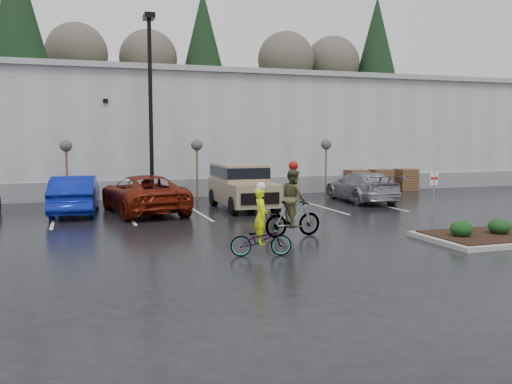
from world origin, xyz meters
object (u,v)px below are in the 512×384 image
object	(u,v)px
sapling_west	(66,149)
cyclist_olive	(293,210)
sapling_mid	(197,148)
sapling_east	(326,147)
pallet_stack_c	(406,179)
car_far_silver	(361,187)
cyclist_hivis	(261,233)
pallet_stack_a	(356,181)
pallet_stack_b	(380,180)
suv_tan	(243,187)
lamppost	(150,88)
car_blue	(75,195)
car_red	(143,194)
fire_lane_sign	(433,194)

from	to	relation	value
sapling_west	cyclist_olive	bearing A→B (deg)	-57.79
sapling_mid	sapling_east	world-z (taller)	same
pallet_stack_c	car_far_silver	distance (m)	7.14
cyclist_hivis	cyclist_olive	distance (m)	3.12
sapling_mid	cyclist_hivis	size ratio (longest dim) A/B	1.53
pallet_stack_c	car_far_silver	world-z (taller)	car_far_silver
pallet_stack_a	car_far_silver	size ratio (longest dim) A/B	0.25
pallet_stack_b	suv_tan	xyz separation A→B (m)	(-10.48, -5.22, 0.35)
lamppost	car_far_silver	size ratio (longest dim) A/B	1.72
pallet_stack_c	cyclist_olive	xyz separation A→B (m)	(-12.76, -12.50, 0.24)
car_far_silver	cyclist_hivis	size ratio (longest dim) A/B	2.56
sapling_mid	car_far_silver	bearing A→B (deg)	-23.41
pallet_stack_a	cyclist_hivis	bearing A→B (deg)	-126.96
suv_tan	cyclist_hivis	size ratio (longest dim) A/B	2.44
pallet_stack_a	suv_tan	distance (m)	10.22
lamppost	cyclist_hivis	distance (m)	13.92
cyclist_olive	sapling_west	bearing A→B (deg)	26.78
lamppost	car_blue	world-z (taller)	lamppost
sapling_east	cyclist_hivis	distance (m)	16.55
lamppost	car_red	size ratio (longest dim) A/B	1.53
sapling_west	sapling_mid	distance (m)	6.50
suv_tan	pallet_stack_c	bearing A→B (deg)	23.02
sapling_mid	cyclist_hivis	xyz separation A→B (m)	(-1.22, -13.91, -2.07)
car_blue	suv_tan	bearing A→B (deg)	179.70
sapling_west	car_blue	world-z (taller)	sapling_west
lamppost	fire_lane_sign	xyz separation A→B (m)	(7.80, -11.80, -4.28)
sapling_west	pallet_stack_a	bearing A→B (deg)	3.47
pallet_stack_b	pallet_stack_c	xyz separation A→B (m)	(1.80, 0.00, 0.00)
sapling_west	pallet_stack_a	size ratio (longest dim) A/B	2.37
sapling_west	cyclist_hivis	bearing A→B (deg)	-69.23
pallet_stack_a	sapling_east	bearing A→B (deg)	-158.20
sapling_mid	cyclist_hivis	world-z (taller)	sapling_mid
car_red	car_far_silver	xyz separation A→B (m)	(11.18, 0.67, -0.06)
cyclist_hivis	cyclist_olive	xyz separation A→B (m)	(1.97, 2.41, 0.26)
cyclist_hivis	pallet_stack_c	bearing A→B (deg)	-33.40
pallet_stack_a	cyclist_hivis	distance (m)	18.66
cyclist_hivis	pallet_stack_b	bearing A→B (deg)	-29.68
pallet_stack_b	suv_tan	world-z (taller)	suv_tan
pallet_stack_a	pallet_stack_b	world-z (taller)	same
lamppost	pallet_stack_c	size ratio (longest dim) A/B	6.83
lamppost	fire_lane_sign	size ratio (longest dim) A/B	4.19
fire_lane_sign	lamppost	bearing A→B (deg)	123.46
fire_lane_sign	cyclist_olive	world-z (taller)	cyclist_olive
car_blue	suv_tan	world-z (taller)	suv_tan
sapling_west	car_blue	bearing A→B (deg)	-84.21
sapling_mid	fire_lane_sign	distance (m)	13.92
fire_lane_sign	suv_tan	xyz separation A→B (m)	(-4.08, 8.58, -0.38)
car_red	sapling_east	bearing A→B (deg)	-167.20
car_far_silver	sapling_west	bearing A→B (deg)	-10.16
lamppost	sapling_west	size ratio (longest dim) A/B	2.88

